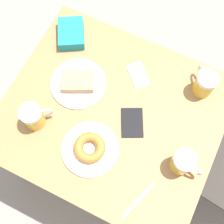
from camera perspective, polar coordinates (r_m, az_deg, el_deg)
ground_plane at (r=1.98m, az=-0.00°, el=-7.23°), size 8.00×8.00×0.00m
table at (r=1.35m, az=-0.00°, el=-1.26°), size 0.78×0.89×0.72m
plate_with_cake at (r=1.33m, az=-6.21°, el=5.37°), size 0.24×0.24×0.04m
plate_with_donut at (r=1.23m, az=-4.07°, el=-6.62°), size 0.23×0.23×0.05m
beer_mug_left at (r=1.33m, az=16.59°, el=5.04°), size 0.11×0.10×0.11m
beer_mug_center at (r=1.26m, az=-14.16°, el=-0.81°), size 0.10×0.11×0.11m
beer_mug_right at (r=1.21m, az=12.91°, el=-9.01°), size 0.09×0.13×0.11m
napkin_folded at (r=1.36m, az=4.85°, el=6.73°), size 0.13×0.13×0.00m
fork at (r=1.22m, az=4.79°, el=-15.77°), size 0.17×0.07×0.00m
passport_near_edge at (r=1.28m, az=3.76°, el=-1.85°), size 0.15×0.13×0.01m
blue_pouch at (r=1.45m, az=-7.48°, el=14.03°), size 0.18×0.17×0.05m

